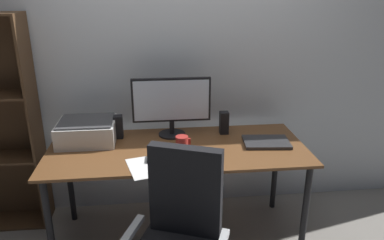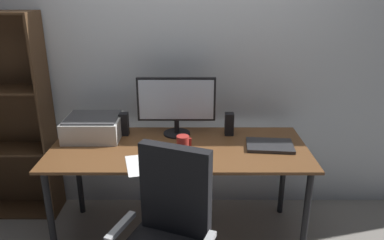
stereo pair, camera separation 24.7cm
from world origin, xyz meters
name	(u,v)px [view 1 (the left image)]	position (x,y,z in m)	size (l,w,h in m)	color
ground_plane	(179,236)	(0.00, 0.00, 0.00)	(12.00, 12.00, 0.00)	gray
back_wall	(172,53)	(0.00, 0.54, 1.30)	(6.40, 0.10, 2.60)	silver
desk	(178,157)	(0.00, 0.00, 0.67)	(1.78, 0.75, 0.74)	brown
monitor	(171,103)	(-0.02, 0.23, 0.99)	(0.57, 0.20, 0.44)	black
keyboard	(169,158)	(-0.07, -0.18, 0.75)	(0.29, 0.11, 0.02)	black
mouse	(203,155)	(0.15, -0.18, 0.76)	(0.06, 0.10, 0.03)	black
coffee_mug	(182,143)	(0.03, -0.04, 0.79)	(0.10, 0.09, 0.10)	#B72D28
laptop	(266,142)	(0.63, 0.00, 0.75)	(0.32, 0.23, 0.02)	#2D2D30
speaker_left	(118,127)	(-0.42, 0.22, 0.82)	(0.06, 0.07, 0.17)	black
speaker_right	(224,123)	(0.37, 0.22, 0.82)	(0.06, 0.07, 0.17)	black
printer	(87,131)	(-0.63, 0.17, 0.82)	(0.40, 0.34, 0.16)	silver
paper_sheet	(146,167)	(-0.21, -0.27, 0.74)	(0.21, 0.30, 0.00)	white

